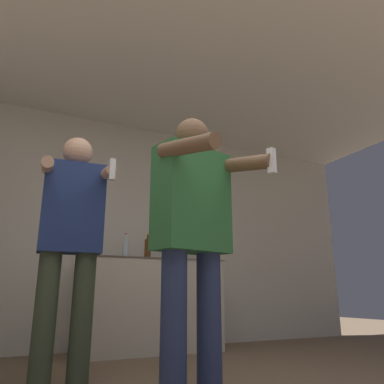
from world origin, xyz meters
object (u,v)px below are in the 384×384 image
bottle_green_wine (174,250)px  bottle_amber_bourbon (148,249)px  bottle_tall_gin (182,250)px  bottle_dark_rum (201,250)px  person_man_side (71,236)px  bottle_red_label (125,249)px  person_woman_foreground (194,228)px

bottle_green_wine → bottle_amber_bourbon: bearing=180.0°
bottle_tall_gin → bottle_dark_rum: size_ratio=0.88×
bottle_dark_rum → person_man_side: 1.98m
bottle_dark_rum → person_man_side: bearing=-143.6°
bottle_green_wine → person_man_side: 1.72m
bottle_red_label → bottle_amber_bourbon: bottle_amber_bourbon is taller
bottle_dark_rum → bottle_green_wine: bottle_dark_rum is taller
person_woman_foreground → bottle_red_label: bearing=85.2°
bottle_tall_gin → bottle_dark_rum: bearing=0.0°
bottle_tall_gin → bottle_green_wine: bottle_tall_gin is taller
bottle_green_wine → person_woman_foreground: person_woman_foreground is taller
person_woman_foreground → person_man_side: 0.96m
bottle_dark_rum → bottle_amber_bourbon: (-0.64, -0.00, -0.02)m
bottle_tall_gin → bottle_green_wine: bearing=180.0°
bottle_amber_bourbon → person_man_side: person_man_side is taller
bottle_tall_gin → bottle_amber_bourbon: bottle_tall_gin is taller
bottle_dark_rum → person_man_side: person_man_side is taller
bottle_red_label → person_man_side: person_man_side is taller
bottle_red_label → person_man_side: (-0.71, -1.17, -0.07)m
person_man_side → bottle_amber_bourbon: bearing=50.9°
bottle_amber_bourbon → person_woman_foreground: (-0.41, -1.96, -0.11)m
bottle_amber_bourbon → bottle_dark_rum: bearing=0.0°
bottle_tall_gin → bottle_amber_bourbon: size_ratio=1.10×
bottle_tall_gin → bottle_green_wine: size_ratio=1.08×
bottle_amber_bourbon → person_woman_foreground: size_ratio=0.18×
bottle_dark_rum → person_woman_foreground: person_woman_foreground is taller
bottle_amber_bourbon → bottle_green_wine: bottle_green_wine is taller
bottle_amber_bourbon → bottle_green_wine: bearing=0.0°
person_man_side → bottle_tall_gin: bearing=40.9°
person_woman_foreground → person_man_side: bearing=124.7°
bottle_tall_gin → bottle_dark_rum: (0.24, 0.00, 0.01)m
bottle_red_label → bottle_dark_rum: size_ratio=0.75×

